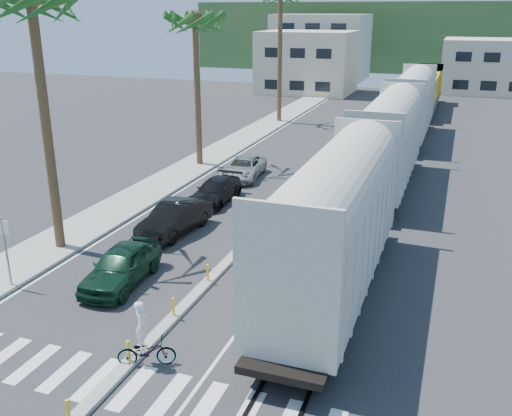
% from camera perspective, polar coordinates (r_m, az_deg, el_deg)
% --- Properties ---
extents(ground, '(140.00, 140.00, 0.00)m').
position_cam_1_polar(ground, '(19.77, -10.96, -13.57)').
color(ground, '#28282B').
rests_on(ground, ground).
extents(sidewalk, '(3.00, 90.00, 0.15)m').
position_cam_1_polar(sidewalk, '(44.09, -4.22, 5.34)').
color(sidewalk, gray).
rests_on(sidewalk, ground).
extents(rails, '(1.56, 100.00, 0.06)m').
position_cam_1_polar(rails, '(43.59, 13.97, 4.60)').
color(rails, black).
rests_on(rails, ground).
extents(median, '(0.45, 60.00, 0.85)m').
position_cam_1_polar(median, '(36.75, 4.80, 2.52)').
color(median, gray).
rests_on(median, ground).
extents(crosswalk, '(14.00, 2.20, 0.01)m').
position_cam_1_polar(crosswalk, '(18.39, -14.21, -16.59)').
color(crosswalk, silver).
rests_on(crosswalk, ground).
extents(lane_markings, '(9.42, 90.00, 0.01)m').
position_cam_1_polar(lane_markings, '(42.00, 3.76, 4.55)').
color(lane_markings, silver).
rests_on(lane_markings, ground).
extents(freight_train, '(3.00, 60.94, 5.85)m').
position_cam_1_polar(freight_train, '(41.41, 14.04, 7.93)').
color(freight_train, '#B2B0A3').
rests_on(freight_train, ground).
extents(palm_trees, '(3.50, 37.20, 13.75)m').
position_cam_1_polar(palm_trees, '(40.56, -5.44, 19.42)').
color(palm_trees, brown).
rests_on(palm_trees, ground).
extents(street_sign, '(0.60, 0.08, 3.00)m').
position_cam_1_polar(street_sign, '(24.43, -23.82, -3.17)').
color(street_sign, slate).
rests_on(street_sign, ground).
extents(buildings, '(38.00, 27.00, 10.00)m').
position_cam_1_polar(buildings, '(87.35, 9.86, 14.82)').
color(buildings, beige).
rests_on(buildings, ground).
extents(hillside, '(80.00, 20.00, 12.00)m').
position_cam_1_polar(hillside, '(114.55, 15.85, 16.19)').
color(hillside, '#385628').
rests_on(hillside, ground).
extents(car_lead, '(2.60, 4.93, 1.58)m').
position_cam_1_polar(car_lead, '(23.82, -13.33, -5.64)').
color(car_lead, black).
rests_on(car_lead, ground).
extents(car_second, '(2.67, 5.15, 1.58)m').
position_cam_1_polar(car_second, '(28.60, -8.15, -1.04)').
color(car_second, black).
rests_on(car_second, ground).
extents(car_third, '(1.99, 4.70, 1.35)m').
position_cam_1_polar(car_third, '(33.09, -4.07, 1.71)').
color(car_third, black).
rests_on(car_third, ground).
extents(car_rear, '(3.15, 5.29, 1.36)m').
position_cam_1_polar(car_rear, '(37.89, -1.29, 4.02)').
color(car_rear, '#ADB0B2').
rests_on(car_rear, ground).
extents(cyclist, '(2.02, 2.31, 2.22)m').
position_cam_1_polar(cyclist, '(18.59, -10.99, -13.37)').
color(cyclist, '#9EA0A5').
rests_on(cyclist, ground).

